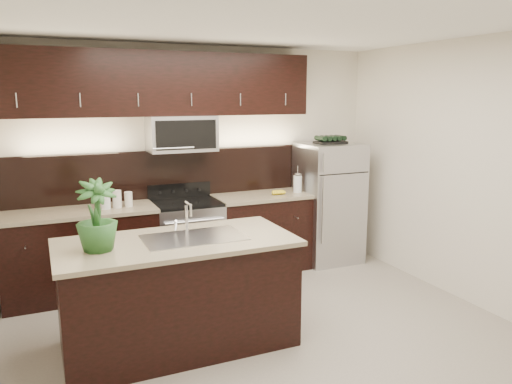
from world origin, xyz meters
TOP-DOWN VIEW (x-y plane):
  - ground at (0.00, 0.00)m, footprint 4.50×4.50m
  - room_walls at (-0.11, -0.04)m, footprint 4.52×4.02m
  - counter_run at (-0.46, 1.69)m, footprint 3.51×0.65m
  - upper_fixtures at (-0.43, 1.84)m, footprint 3.49×0.40m
  - island at (-0.76, 0.20)m, footprint 1.96×0.96m
  - sink_faucet at (-0.61, 0.21)m, footprint 0.84×0.50m
  - refrigerator at (1.62, 1.63)m, footprint 0.74×0.67m
  - wine_rack at (1.62, 1.63)m, footprint 0.38×0.23m
  - plant at (-1.38, 0.16)m, footprint 0.35×0.35m
  - canisters at (-1.05, 1.65)m, footprint 0.34×0.12m
  - french_press at (1.17, 1.64)m, footprint 0.11×0.11m
  - bananas at (0.83, 1.61)m, footprint 0.19×0.15m

SIDE VIEW (x-z plane):
  - ground at x=0.00m, z-range 0.00..0.00m
  - counter_run at x=-0.46m, z-range 0.00..0.94m
  - island at x=-0.76m, z-range 0.00..0.94m
  - refrigerator at x=1.62m, z-range 0.00..1.53m
  - sink_faucet at x=-0.61m, z-range 0.81..1.10m
  - bananas at x=0.83m, z-range 0.94..1.00m
  - canisters at x=-1.05m, z-range 0.93..1.15m
  - french_press at x=1.17m, z-range 0.90..1.22m
  - plant at x=-1.38m, z-range 0.94..1.50m
  - wine_rack at x=1.62m, z-range 1.53..1.62m
  - room_walls at x=-0.11m, z-range 0.34..3.05m
  - upper_fixtures at x=-0.43m, z-range 1.31..2.97m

